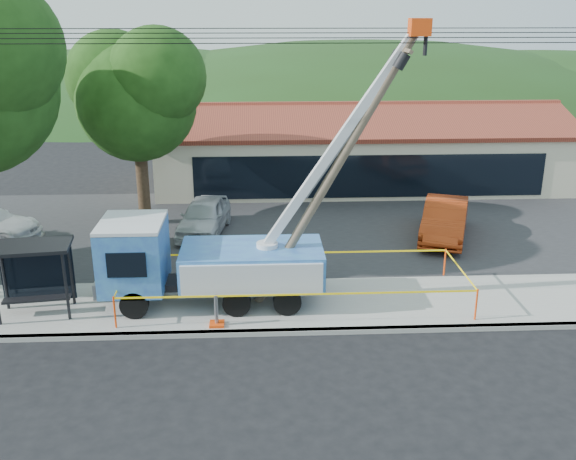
% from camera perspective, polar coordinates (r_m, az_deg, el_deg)
% --- Properties ---
extents(ground, '(120.00, 120.00, 0.00)m').
position_cam_1_polar(ground, '(18.39, 3.18, -12.27)').
color(ground, black).
rests_on(ground, ground).
extents(curb, '(60.00, 0.25, 0.15)m').
position_cam_1_polar(curb, '(20.17, 2.57, -8.99)').
color(curb, '#9D9A93').
rests_on(curb, ground).
extents(sidewalk, '(60.00, 4.00, 0.15)m').
position_cam_1_polar(sidewalk, '(21.85, 2.12, -6.64)').
color(sidewalk, '#9D9A93').
rests_on(sidewalk, ground).
extents(parking_lot, '(60.00, 12.00, 0.10)m').
position_cam_1_polar(parking_lot, '(29.25, 0.81, 0.14)').
color(parking_lot, '#28282B').
rests_on(parking_lot, ground).
extents(strip_mall, '(22.50, 8.53, 4.67)m').
position_cam_1_polar(strip_mall, '(36.85, 6.31, 6.99)').
color(strip_mall, beige).
rests_on(strip_mall, ground).
extents(tree_lot, '(6.30, 5.60, 8.94)m').
position_cam_1_polar(tree_lot, '(29.27, -13.38, 12.04)').
color(tree_lot, '#332316').
rests_on(tree_lot, ground).
extents(hill_west, '(78.40, 56.00, 28.00)m').
position_cam_1_polar(hill_west, '(72.47, -13.54, 11.05)').
color(hill_west, '#213B15').
rests_on(hill_west, ground).
extents(hill_center, '(89.60, 64.00, 32.00)m').
position_cam_1_polar(hill_center, '(72.21, 6.75, 11.41)').
color(hill_center, '#213B15').
rests_on(hill_center, ground).
extents(hill_east, '(72.80, 52.00, 26.00)m').
position_cam_1_polar(hill_east, '(78.00, 21.67, 10.79)').
color(hill_east, '#213B15').
rests_on(hill_east, ground).
extents(utility_truck, '(10.43, 3.93, 9.14)m').
position_cam_1_polar(utility_truck, '(21.42, -7.25, -2.50)').
color(utility_truck, black).
rests_on(utility_truck, ground).
extents(leaning_pole, '(5.18, 1.70, 9.03)m').
position_cam_1_polar(leaning_pole, '(20.51, 4.71, 6.28)').
color(leaning_pole, brown).
rests_on(leaning_pole, ground).
extents(bus_shelter, '(2.66, 1.84, 2.40)m').
position_cam_1_polar(bus_shelter, '(22.06, -21.73, -2.64)').
color(bus_shelter, black).
rests_on(bus_shelter, ground).
extents(caution_tape, '(11.41, 3.64, 1.05)m').
position_cam_1_polar(caution_tape, '(21.72, 0.59, -4.31)').
color(caution_tape, '#FF460D').
rests_on(caution_tape, ground).
extents(car_silver, '(2.46, 4.79, 1.56)m').
position_cam_1_polar(car_silver, '(28.79, -7.40, -0.44)').
color(car_silver, '#B7BBBF').
rests_on(car_silver, ground).
extents(car_red, '(3.37, 5.37, 1.67)m').
position_cam_1_polar(car_red, '(28.79, 13.62, -0.84)').
color(car_red, '#A43310').
rests_on(car_red, ground).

